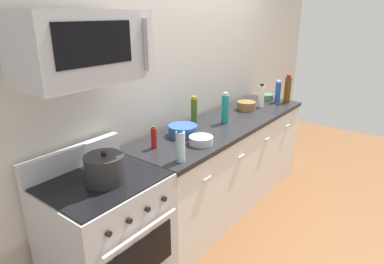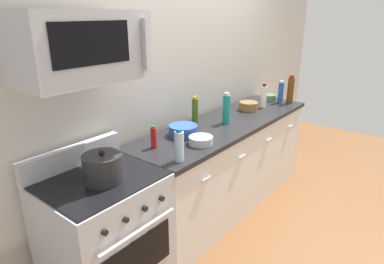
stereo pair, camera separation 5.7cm
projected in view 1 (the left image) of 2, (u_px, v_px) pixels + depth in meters
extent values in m
plane|color=brown|center=(224.00, 202.00, 3.60)|extent=(6.49, 6.49, 0.00)
cube|color=#B7B2A8|center=(194.00, 73.00, 3.38)|extent=(5.41, 0.10, 2.70)
cube|color=silver|center=(225.00, 165.00, 3.45)|extent=(2.29, 0.62, 0.88)
cube|color=black|center=(227.00, 123.00, 3.30)|extent=(2.32, 0.65, 0.04)
cube|color=black|center=(247.00, 206.00, 3.43)|extent=(2.29, 0.02, 0.10)
cylinder|color=silver|center=(207.00, 179.00, 2.57)|extent=(0.10, 0.02, 0.02)
cylinder|color=silver|center=(241.00, 156.00, 2.97)|extent=(0.10, 0.02, 0.02)
cylinder|color=silver|center=(267.00, 139.00, 3.37)|extent=(0.10, 0.02, 0.02)
cylinder|color=silver|center=(288.00, 126.00, 3.77)|extent=(0.10, 0.02, 0.02)
cube|color=#B7BABF|center=(108.00, 239.00, 2.30)|extent=(0.76, 0.64, 0.91)
cube|color=black|center=(141.00, 260.00, 2.12)|extent=(0.58, 0.01, 0.30)
cylinder|color=#B7BABF|center=(142.00, 232.00, 2.02)|extent=(0.61, 0.02, 0.02)
cube|color=#B7BABF|center=(73.00, 158.00, 2.28)|extent=(0.76, 0.06, 0.16)
cube|color=black|center=(101.00, 180.00, 2.14)|extent=(0.73, 0.61, 0.01)
cylinder|color=black|center=(109.00, 234.00, 1.83)|extent=(0.04, 0.02, 0.04)
cylinder|color=black|center=(129.00, 221.00, 1.94)|extent=(0.04, 0.02, 0.04)
cylinder|color=black|center=(148.00, 209.00, 2.05)|extent=(0.04, 0.02, 0.04)
cylinder|color=black|center=(164.00, 199.00, 2.17)|extent=(0.04, 0.02, 0.04)
cube|color=#B7BABF|center=(82.00, 47.00, 1.89)|extent=(0.74, 0.40, 0.40)
cube|color=black|center=(96.00, 44.00, 1.72)|extent=(0.48, 0.01, 0.22)
cube|color=#B7BABF|center=(147.00, 45.00, 1.98)|extent=(0.02, 0.04, 0.30)
cylinder|color=#385114|center=(194.00, 113.00, 3.11)|extent=(0.06, 0.06, 0.26)
cylinder|color=#B29919|center=(194.00, 98.00, 3.06)|extent=(0.04, 0.04, 0.03)
cylinder|color=#59330F|center=(288.00, 90.00, 3.92)|extent=(0.08, 0.08, 0.30)
cylinder|color=maroon|center=(289.00, 76.00, 3.86)|extent=(0.05, 0.05, 0.03)
cylinder|color=#197F7A|center=(225.00, 109.00, 3.20)|extent=(0.07, 0.07, 0.27)
cylinder|color=beige|center=(226.00, 94.00, 3.14)|extent=(0.05, 0.05, 0.03)
cylinder|color=silver|center=(180.00, 147.00, 2.37)|extent=(0.07, 0.07, 0.22)
cylinder|color=blue|center=(180.00, 131.00, 2.33)|extent=(0.04, 0.04, 0.02)
cylinder|color=#1E4CA5|center=(278.00, 92.00, 3.94)|extent=(0.06, 0.06, 0.24)
cylinder|color=silver|center=(279.00, 81.00, 3.90)|extent=(0.04, 0.04, 0.02)
cylinder|color=silver|center=(261.00, 97.00, 3.74)|extent=(0.07, 0.07, 0.24)
cylinder|color=black|center=(262.00, 85.00, 3.69)|extent=(0.04, 0.04, 0.02)
cylinder|color=#B21914|center=(154.00, 138.00, 2.61)|extent=(0.05, 0.05, 0.17)
cylinder|color=#19721E|center=(153.00, 127.00, 2.58)|extent=(0.03, 0.03, 0.02)
cylinder|color=brown|center=(246.00, 106.00, 3.66)|extent=(0.21, 0.21, 0.09)
torus|color=brown|center=(246.00, 102.00, 3.65)|extent=(0.21, 0.21, 0.01)
cylinder|color=brown|center=(246.00, 109.00, 3.67)|extent=(0.11, 0.11, 0.01)
cylinder|color=#B2B5BA|center=(201.00, 140.00, 2.71)|extent=(0.20, 0.20, 0.07)
torus|color=#B2B5BA|center=(201.00, 137.00, 2.70)|extent=(0.20, 0.20, 0.01)
cylinder|color=#B2B5BA|center=(201.00, 143.00, 2.72)|extent=(0.11, 0.11, 0.01)
cylinder|color=#2D519E|center=(183.00, 130.00, 2.89)|extent=(0.25, 0.25, 0.09)
torus|color=#2D519E|center=(183.00, 126.00, 2.88)|extent=(0.25, 0.25, 0.01)
cylinder|color=#2D519E|center=(183.00, 135.00, 2.91)|extent=(0.14, 0.14, 0.01)
cylinder|color=#477A4C|center=(267.00, 97.00, 4.07)|extent=(0.16, 0.16, 0.07)
torus|color=#477A4C|center=(267.00, 95.00, 4.06)|extent=(0.16, 0.16, 0.01)
cylinder|color=#477A4C|center=(266.00, 99.00, 4.08)|extent=(0.09, 0.09, 0.01)
cylinder|color=#262628|center=(105.00, 169.00, 2.08)|extent=(0.25, 0.25, 0.18)
sphere|color=black|center=(104.00, 153.00, 2.05)|extent=(0.04, 0.04, 0.04)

